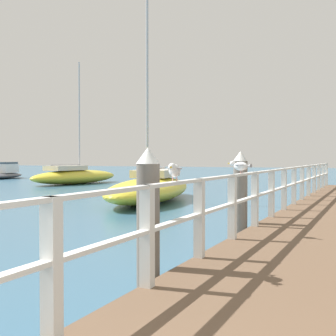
# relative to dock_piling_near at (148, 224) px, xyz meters

# --- Properties ---
(pier_railing) EXTENTS (0.12, 22.09, 1.05)m
(pier_railing) POSITION_rel_dock_piling_near_xyz_m (0.38, 7.04, 0.13)
(pier_railing) COLOR silver
(pier_railing) RESTS_ON pier_deck
(dock_piling_near) EXTENTS (0.29, 0.29, 1.87)m
(dock_piling_near) POSITION_rel_dock_piling_near_xyz_m (0.00, 0.00, 0.00)
(dock_piling_near) COLOR #6B6056
(dock_piling_near) RESTS_ON ground_plane
(dock_piling_far) EXTENTS (0.29, 0.29, 1.87)m
(dock_piling_far) POSITION_rel_dock_piling_near_xyz_m (0.00, 4.26, 0.00)
(dock_piling_far) COLOR #6B6056
(dock_piling_far) RESTS_ON ground_plane
(seagull_foreground) EXTENTS (0.22, 0.47, 0.21)m
(seagull_foreground) POSITION_rel_dock_piling_near_xyz_m (0.38, -0.09, 0.66)
(seagull_foreground) COLOR white
(seagull_foreground) RESTS_ON pier_railing
(seagull_background) EXTENTS (0.46, 0.24, 0.21)m
(seagull_background) POSITION_rel_dock_piling_near_xyz_m (0.37, 2.86, 0.66)
(seagull_background) COLOR white
(seagull_background) RESTS_ON pier_railing
(boat_0) EXTENTS (3.98, 8.68, 9.67)m
(boat_0) POSITION_rel_dock_piling_near_xyz_m (-5.65, 11.87, -0.42)
(boat_0) COLOR gold
(boat_0) RESTS_ON ground_plane
(boat_2) EXTENTS (3.05, 5.80, 1.34)m
(boat_2) POSITION_rel_dock_piling_near_xyz_m (-25.32, 25.40, -0.50)
(boat_2) COLOR #4C4C51
(boat_2) RESTS_ON ground_plane
(boat_6) EXTENTS (3.33, 7.81, 7.96)m
(boat_6) POSITION_rel_dock_piling_near_xyz_m (-15.52, 21.13, -0.44)
(boat_6) COLOR gold
(boat_6) RESTS_ON ground_plane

